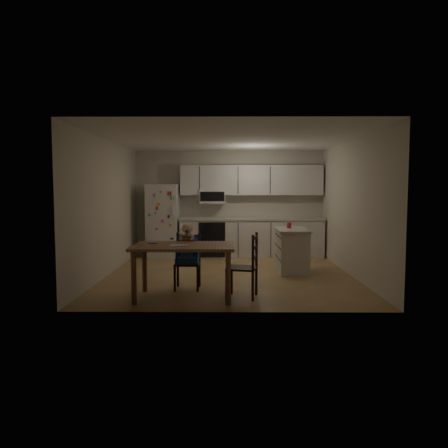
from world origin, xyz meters
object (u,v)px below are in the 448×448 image
Objects in this scene: kitchen_island at (292,250)px; red_cup at (289,225)px; dining_table at (184,252)px; chair_booster at (188,249)px; chair_side at (248,262)px; refrigerator at (163,221)px.

red_cup is at bearing 101.37° from kitchen_island.
red_cup reaches higher than dining_table.
chair_booster is 1.10× the size of chair_side.
chair_booster reaches higher than red_cup.
kitchen_island is at bearing 48.38° from dining_table.
kitchen_island is 2.42m from chair_booster.
kitchen_island is at bearing -32.94° from refrigerator.
dining_table is at bearing -89.01° from chair_booster.
dining_table is at bearing -129.05° from red_cup.
refrigerator is 1.62× the size of chair_booster.
chair_booster is at bearing -141.33° from kitchen_island.
chair_side is at bearing -64.85° from refrigerator.
refrigerator is at bearing 102.66° from dining_table.
kitchen_island is 0.76× the size of dining_table.
refrigerator is 4.30m from chair_side.
red_cup is at bearing 43.11° from chair_booster.
red_cup is 2.45m from chair_side.
refrigerator reaches higher than chair_booster.
red_cup is (-0.03, 0.16, 0.46)m from kitchen_island.
chair_booster is at bearing -137.95° from red_cup.
red_cup is 0.10× the size of chair_booster.
chair_side is at bearing 1.91° from dining_table.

